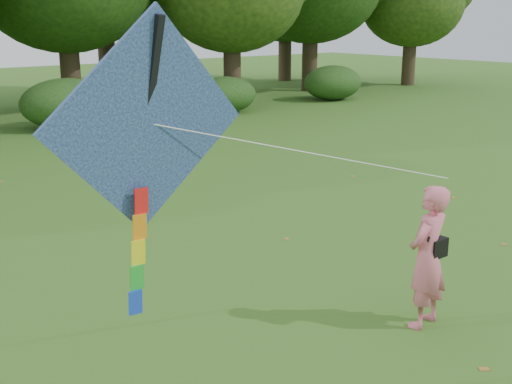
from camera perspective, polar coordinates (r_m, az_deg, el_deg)
ground at (r=9.39m, az=11.54°, el=-10.62°), size 100.00×100.00×0.00m
man_kite_flyer at (r=8.84m, az=14.99°, el=-5.60°), size 0.78×0.58×1.96m
bystander_right at (r=26.59m, az=-8.05°, el=8.04°), size 0.72×0.98×1.55m
crossbody_bag at (r=8.87m, az=15.65°, el=-4.69°), size 0.43×0.20×0.74m
flying_kite at (r=6.21m, az=-9.55°, el=5.59°), size 5.16×0.95×3.03m
fallen_leaves at (r=11.39m, az=-3.39°, el=-5.56°), size 11.84×13.93×0.01m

